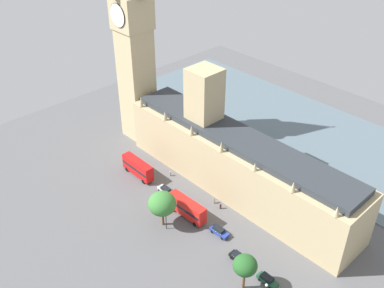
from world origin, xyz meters
The scene contains 16 objects.
ground_plane centered at (0.00, 0.00, 0.00)m, with size 146.92×146.92×0.00m, color #565659.
river_thames centered at (-37.21, 0.00, 0.12)m, with size 42.50×132.23×0.25m, color slate.
parliament_building centered at (-1.99, -1.24, 8.53)m, with size 13.52×67.07×29.46m.
clock_tower centered at (-0.52, -38.14, 30.91)m, with size 9.07×9.07×59.70m.
double_decker_bus_by_river_gate centered at (12.98, -21.72, 2.63)m, with size 2.71×10.52×4.75m.
car_silver_trailing centered at (12.52, -11.07, 0.89)m, with size 1.97×4.53×1.74m.
double_decker_bus_far_end centered at (14.37, -0.89, 2.63)m, with size 2.91×10.57×4.75m.
car_blue_leading centered at (13.16, 8.48, 0.89)m, with size 2.05×4.80×1.74m.
car_black_kerbside centered at (15.79, 16.65, 0.89)m, with size 1.88×4.27×1.74m.
car_dark_green_under_trees centered at (15.99, 24.57, 0.89)m, with size 1.89×4.59×1.74m.
pedestrian_opposite_hall centered at (6.63, 2.73, 0.70)m, with size 0.58×0.65×1.55m.
pedestrian_midblock centered at (6.36, 0.21, 0.73)m, with size 0.59×0.66×1.62m.
pedestrian_near_tower centered at (6.88, -15.68, 0.67)m, with size 0.48×0.58×1.50m.
plane_tree_corner centered at (20.45, 22.04, 6.44)m, with size 4.81×4.81×8.55m.
plane_tree_slot_10 centered at (20.36, -2.69, 6.33)m, with size 6.46×6.46×9.10m.
street_lamp_slot_11 centered at (20.72, -1.10, 4.60)m, with size 0.56×0.56×6.63m.
Camera 1 is at (67.19, 56.62, 72.01)m, focal length 41.01 mm.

